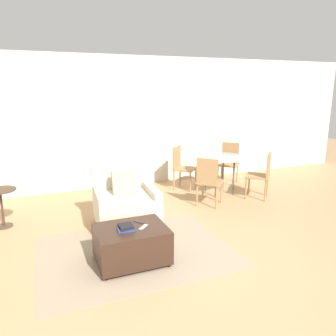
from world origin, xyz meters
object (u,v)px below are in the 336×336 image
at_px(book_stack, 126,228).
at_px(dining_chair_far_right, 229,160).
at_px(dining_chair_near_left, 208,179).
at_px(armchair, 126,204).
at_px(tv_remote_secondary, 139,222).
at_px(dining_chair_far_left, 181,165).
at_px(ottoman, 132,243).
at_px(dining_table, 220,161).
at_px(side_table, 1,201).
at_px(dining_chair_near_right, 263,172).
at_px(tv_remote_primary, 143,227).

height_order(book_stack, dining_chair_far_right, dining_chair_far_right).
relative_size(dining_chair_near_left, dining_chair_far_right, 1.00).
height_order(armchair, book_stack, armchair).
bearing_deg(tv_remote_secondary, dining_chair_far_left, 55.25).
bearing_deg(ottoman, dining_chair_near_left, 37.03).
relative_size(book_stack, dining_chair_far_right, 0.24).
bearing_deg(dining_table, armchair, -158.31).
distance_m(tv_remote_secondary, side_table, 2.34).
distance_m(tv_remote_secondary, dining_chair_near_right, 3.12).
bearing_deg(side_table, book_stack, -50.76).
distance_m(dining_chair_near_right, dining_chair_far_right, 1.18).
distance_m(armchair, dining_table, 2.38).
height_order(side_table, dining_chair_near_left, dining_chair_near_left).
distance_m(ottoman, book_stack, 0.25).
xyz_separation_m(ottoman, dining_chair_near_left, (1.82, 1.37, 0.27)).
relative_size(tv_remote_secondary, dining_chair_far_left, 0.16).
height_order(ottoman, side_table, side_table).
distance_m(tv_remote_primary, tv_remote_secondary, 0.18).
bearing_deg(book_stack, dining_table, 38.88).
relative_size(book_stack, dining_chair_far_left, 0.24).
height_order(tv_remote_secondary, dining_chair_near_right, dining_chair_near_right).
bearing_deg(dining_chair_far_right, dining_table, -135.00).
distance_m(tv_remote_secondary, dining_chair_near_left, 2.09).
xyz_separation_m(book_stack, side_table, (-1.47, 1.80, -0.06)).
bearing_deg(dining_table, book_stack, -141.12).
bearing_deg(side_table, dining_chair_far_left, 13.27).
height_order(ottoman, dining_chair_far_left, dining_chair_far_left).
height_order(armchair, dining_chair_near_right, dining_chair_near_right).
bearing_deg(dining_table, dining_chair_far_left, 135.00).
height_order(dining_chair_near_left, dining_chair_near_right, same).
xyz_separation_m(armchair, dining_table, (2.19, 0.87, 0.31)).
bearing_deg(dining_table, dining_chair_near_right, -45.00).
bearing_deg(tv_remote_primary, dining_chair_far_right, 42.22).
height_order(tv_remote_primary, dining_chair_near_right, dining_chair_near_right).
distance_m(ottoman, dining_chair_near_right, 3.31).
height_order(tv_remote_primary, dining_chair_near_left, dining_chair_near_left).
xyz_separation_m(ottoman, dining_chair_far_right, (3.00, 2.55, 0.27)).
bearing_deg(armchair, dining_chair_far_left, 42.40).
xyz_separation_m(ottoman, book_stack, (-0.07, -0.04, 0.24)).
bearing_deg(side_table, armchair, -20.68).
bearing_deg(book_stack, dining_chair_near_left, 36.72).
relative_size(dining_table, dining_chair_far_left, 1.14).
height_order(ottoman, dining_chair_far_right, dining_chair_far_right).
bearing_deg(dining_chair_near_left, dining_chair_near_right, 0.00).
height_order(tv_remote_secondary, dining_chair_far_right, dining_chair_far_right).
distance_m(dining_chair_near_right, dining_chair_far_left, 1.67).
xyz_separation_m(dining_chair_near_left, dining_chair_far_left, (0.00, 1.18, 0.00)).
distance_m(book_stack, side_table, 2.32).
xyz_separation_m(armchair, tv_remote_secondary, (-0.08, -0.96, 0.11)).
distance_m(tv_remote_primary, dining_table, 3.04).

